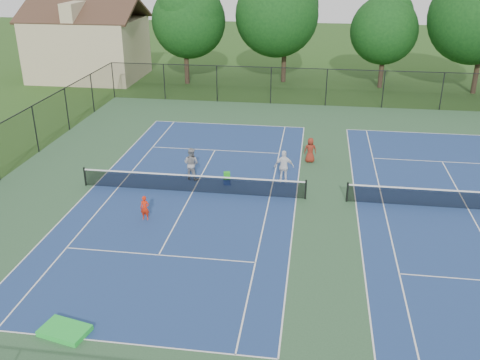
# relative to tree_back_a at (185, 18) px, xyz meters

# --- Properties ---
(ground) EXTENTS (140.00, 140.00, 0.00)m
(ground) POSITION_rel_tree_back_a_xyz_m (13.00, -24.00, -6.04)
(ground) COLOR #234716
(ground) RESTS_ON ground
(court_pad) EXTENTS (36.00, 36.00, 0.01)m
(court_pad) POSITION_rel_tree_back_a_xyz_m (13.00, -24.00, -6.03)
(court_pad) COLOR #2C4F32
(court_pad) RESTS_ON ground
(tennis_court_left) EXTENTS (12.00, 23.83, 1.07)m
(tennis_court_left) POSITION_rel_tree_back_a_xyz_m (6.00, -24.00, -5.94)
(tennis_court_left) COLOR navy
(tennis_court_left) RESTS_ON ground
(tennis_court_right) EXTENTS (12.00, 23.83, 1.07)m
(tennis_court_right) POSITION_rel_tree_back_a_xyz_m (20.00, -24.00, -5.94)
(tennis_court_right) COLOR navy
(tennis_court_right) RESTS_ON ground
(perimeter_fence) EXTENTS (36.08, 36.08, 3.02)m
(perimeter_fence) POSITION_rel_tree_back_a_xyz_m (13.00, -24.00, -4.44)
(perimeter_fence) COLOR black
(perimeter_fence) RESTS_ON ground
(tree_back_a) EXTENTS (6.80, 6.80, 9.15)m
(tree_back_a) POSITION_rel_tree_back_a_xyz_m (0.00, 0.00, 0.00)
(tree_back_a) COLOR #2D2116
(tree_back_a) RESTS_ON ground
(tree_back_b) EXTENTS (7.60, 7.60, 10.03)m
(tree_back_b) POSITION_rel_tree_back_a_xyz_m (9.00, 2.00, 0.56)
(tree_back_b) COLOR #2D2116
(tree_back_b) RESTS_ON ground
(tree_back_c) EXTENTS (6.00, 6.00, 8.40)m
(tree_back_c) POSITION_rel_tree_back_a_xyz_m (18.00, 1.00, -0.56)
(tree_back_c) COLOR #2D2116
(tree_back_c) RESTS_ON ground
(clapboard_house) EXTENTS (10.80, 8.10, 7.65)m
(clapboard_house) POSITION_rel_tree_back_a_xyz_m (-10.00, 1.00, -2.95)
(clapboard_house) COLOR tan
(clapboard_house) RESTS_ON ground
(child_player) EXTENTS (0.44, 0.29, 1.20)m
(child_player) POSITION_rel_tree_back_a_xyz_m (4.47, -27.34, -5.44)
(child_player) COLOR red
(child_player) RESTS_ON ground
(instructor) EXTENTS (1.07, 0.94, 1.84)m
(instructor) POSITION_rel_tree_back_a_xyz_m (5.57, -22.28, -5.12)
(instructor) COLOR gray
(instructor) RESTS_ON ground
(bystander_a) EXTENTS (1.12, 0.56, 1.84)m
(bystander_a) POSITION_rel_tree_back_a_xyz_m (10.69, -21.98, -5.12)
(bystander_a) COLOR white
(bystander_a) RESTS_ON ground
(bystander_c) EXTENTS (0.80, 0.57, 1.52)m
(bystander_c) POSITION_rel_tree_back_a_xyz_m (12.05, -18.77, -5.28)
(bystander_c) COLOR maroon
(bystander_c) RESTS_ON ground
(ball_crate) EXTENTS (0.43, 0.38, 0.32)m
(ball_crate) POSITION_rel_tree_back_a_xyz_m (7.64, -22.75, -5.88)
(ball_crate) COLOR navy
(ball_crate) RESTS_ON ground
(ball_hopper) EXTENTS (0.40, 0.35, 0.40)m
(ball_hopper) POSITION_rel_tree_back_a_xyz_m (7.64, -22.75, -5.51)
(ball_hopper) COLOR green
(ball_hopper) RESTS_ON ball_crate
(green_tarp) EXTENTS (1.77, 1.33, 0.20)m
(green_tarp) POSITION_rel_tree_back_a_xyz_m (4.27, -35.66, -5.93)
(green_tarp) COLOR green
(green_tarp) RESTS_ON ground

